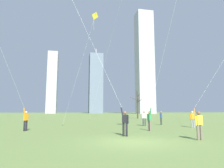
{
  "coord_description": "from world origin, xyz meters",
  "views": [
    {
      "loc": [
        -3.21,
        -10.36,
        1.63
      ],
      "look_at": [
        0.0,
        6.0,
        3.92
      ],
      "focal_mm": 31.53,
      "sensor_mm": 36.0,
      "label": 1
    }
  ],
  "objects_px": {
    "bystander_far_off_by_trees": "(161,117)",
    "distant_kite_high_overhead_yellow": "(94,21)",
    "kite_flyer_foreground_left_red": "(211,86)",
    "bystander_watching_nearby": "(199,124)",
    "kite_flyer_midfield_right_pink": "(13,88)",
    "distant_kite_drifting_left_orange": "(120,6)",
    "kite_flyer_far_back_green": "(105,77)",
    "kite_flyer_foreground_right_blue": "(157,86)",
    "bystander_strolling_midfield": "(144,118)",
    "bare_tree_leftmost": "(137,104)"
  },
  "relations": [
    {
      "from": "bystander_watching_nearby",
      "to": "bystander_strolling_midfield",
      "type": "height_order",
      "value": "same"
    },
    {
      "from": "kite_flyer_foreground_right_blue",
      "to": "bystander_far_off_by_trees",
      "type": "relative_size",
      "value": 7.9
    },
    {
      "from": "kite_flyer_foreground_left_red",
      "to": "bystander_watching_nearby",
      "type": "xyz_separation_m",
      "value": [
        -6.75,
        -7.42,
        -3.23
      ]
    },
    {
      "from": "bystander_strolling_midfield",
      "to": "bare_tree_leftmost",
      "type": "bearing_deg",
      "value": 73.42
    },
    {
      "from": "kite_flyer_foreground_left_red",
      "to": "bystander_watching_nearby",
      "type": "distance_m",
      "value": 10.54
    },
    {
      "from": "bystander_far_off_by_trees",
      "to": "distant_kite_high_overhead_yellow",
      "type": "xyz_separation_m",
      "value": [
        -7.54,
        6.71,
        14.55
      ]
    },
    {
      "from": "bystander_far_off_by_trees",
      "to": "bare_tree_leftmost",
      "type": "bearing_deg",
      "value": 79.61
    },
    {
      "from": "kite_flyer_far_back_green",
      "to": "kite_flyer_midfield_right_pink",
      "type": "height_order",
      "value": "kite_flyer_far_back_green"
    },
    {
      "from": "bystander_far_off_by_trees",
      "to": "distant_kite_drifting_left_orange",
      "type": "relative_size",
      "value": 0.07
    },
    {
      "from": "bystander_strolling_midfield",
      "to": "distant_kite_drifting_left_orange",
      "type": "height_order",
      "value": "distant_kite_drifting_left_orange"
    },
    {
      "from": "bystander_strolling_midfield",
      "to": "bare_tree_leftmost",
      "type": "height_order",
      "value": "bare_tree_leftmost"
    },
    {
      "from": "bystander_far_off_by_trees",
      "to": "bare_tree_leftmost",
      "type": "distance_m",
      "value": 19.77
    },
    {
      "from": "kite_flyer_foreground_right_blue",
      "to": "distant_kite_drifting_left_orange",
      "type": "height_order",
      "value": "distant_kite_drifting_left_orange"
    },
    {
      "from": "bystander_far_off_by_trees",
      "to": "kite_flyer_midfield_right_pink",
      "type": "bearing_deg",
      "value": -157.62
    },
    {
      "from": "bystander_strolling_midfield",
      "to": "distant_kite_high_overhead_yellow",
      "type": "bearing_deg",
      "value": 121.71
    },
    {
      "from": "kite_flyer_foreground_right_blue",
      "to": "bystander_strolling_midfield",
      "type": "relative_size",
      "value": 7.9
    },
    {
      "from": "kite_flyer_foreground_right_blue",
      "to": "distant_kite_high_overhead_yellow",
      "type": "xyz_separation_m",
      "value": [
        -3.66,
        14.53,
        11.92
      ]
    },
    {
      "from": "kite_flyer_foreground_right_blue",
      "to": "distant_kite_high_overhead_yellow",
      "type": "bearing_deg",
      "value": 104.13
    },
    {
      "from": "kite_flyer_far_back_green",
      "to": "kite_flyer_foreground_right_blue",
      "type": "xyz_separation_m",
      "value": [
        4.24,
        0.73,
        -0.47
      ]
    },
    {
      "from": "kite_flyer_midfield_right_pink",
      "to": "kite_flyer_foreground_left_red",
      "type": "distance_m",
      "value": 18.38
    },
    {
      "from": "kite_flyer_midfield_right_pink",
      "to": "kite_flyer_foreground_left_red",
      "type": "relative_size",
      "value": 0.81
    },
    {
      "from": "kite_flyer_midfield_right_pink",
      "to": "distant_kite_high_overhead_yellow",
      "type": "distance_m",
      "value": 19.03
    },
    {
      "from": "kite_flyer_foreground_left_red",
      "to": "distant_kite_drifting_left_orange",
      "type": "distance_m",
      "value": 22.28
    },
    {
      "from": "kite_flyer_foreground_left_red",
      "to": "bystander_watching_nearby",
      "type": "bearing_deg",
      "value": -132.28
    },
    {
      "from": "distant_kite_high_overhead_yellow",
      "to": "distant_kite_drifting_left_orange",
      "type": "height_order",
      "value": "distant_kite_drifting_left_orange"
    },
    {
      "from": "kite_flyer_far_back_green",
      "to": "bystander_far_off_by_trees",
      "type": "bearing_deg",
      "value": 46.48
    },
    {
      "from": "bystander_watching_nearby",
      "to": "bystander_strolling_midfield",
      "type": "distance_m",
      "value": 10.64
    },
    {
      "from": "bystander_watching_nearby",
      "to": "distant_kite_drifting_left_orange",
      "type": "distance_m",
      "value": 28.97
    },
    {
      "from": "kite_flyer_foreground_right_blue",
      "to": "bystander_watching_nearby",
      "type": "xyz_separation_m",
      "value": [
        0.64,
        -4.1,
        -2.63
      ]
    },
    {
      "from": "kite_flyer_far_back_green",
      "to": "distant_kite_high_overhead_yellow",
      "type": "relative_size",
      "value": 1.21
    },
    {
      "from": "kite_flyer_midfield_right_pink",
      "to": "bystander_far_off_by_trees",
      "type": "bearing_deg",
      "value": 22.38
    },
    {
      "from": "kite_flyer_midfield_right_pink",
      "to": "distant_kite_drifting_left_orange",
      "type": "distance_m",
      "value": 26.05
    },
    {
      "from": "kite_flyer_foreground_right_blue",
      "to": "kite_flyer_foreground_left_red",
      "type": "xyz_separation_m",
      "value": [
        7.39,
        3.33,
        0.59
      ]
    },
    {
      "from": "kite_flyer_far_back_green",
      "to": "bystander_strolling_midfield",
      "type": "height_order",
      "value": "kite_flyer_far_back_green"
    },
    {
      "from": "kite_flyer_midfield_right_pink",
      "to": "bystander_watching_nearby",
      "type": "distance_m",
      "value": 13.16
    },
    {
      "from": "kite_flyer_far_back_green",
      "to": "bystander_far_off_by_trees",
      "type": "height_order",
      "value": "kite_flyer_far_back_green"
    },
    {
      "from": "kite_flyer_midfield_right_pink",
      "to": "bare_tree_leftmost",
      "type": "height_order",
      "value": "kite_flyer_midfield_right_pink"
    },
    {
      "from": "kite_flyer_foreground_left_red",
      "to": "bystander_far_off_by_trees",
      "type": "xyz_separation_m",
      "value": [
        -3.5,
        4.49,
        -3.23
      ]
    },
    {
      "from": "kite_flyer_foreground_right_blue",
      "to": "kite_flyer_midfield_right_pink",
      "type": "xyz_separation_m",
      "value": [
        -10.91,
        1.73,
        -0.15
      ]
    },
    {
      "from": "kite_flyer_foreground_right_blue",
      "to": "kite_flyer_foreground_left_red",
      "type": "height_order",
      "value": "kite_flyer_foreground_left_red"
    },
    {
      "from": "kite_flyer_far_back_green",
      "to": "distant_kite_high_overhead_yellow",
      "type": "height_order",
      "value": "kite_flyer_far_back_green"
    },
    {
      "from": "bystander_strolling_midfield",
      "to": "distant_kite_drifting_left_orange",
      "type": "xyz_separation_m",
      "value": [
        -0.05,
        11.04,
        19.22
      ]
    },
    {
      "from": "bystander_watching_nearby",
      "to": "distant_kite_high_overhead_yellow",
      "type": "relative_size",
      "value": 0.09
    },
    {
      "from": "kite_flyer_far_back_green",
      "to": "bystander_watching_nearby",
      "type": "distance_m",
      "value": 6.69
    },
    {
      "from": "bystander_watching_nearby",
      "to": "bystander_strolling_midfield",
      "type": "relative_size",
      "value": 1.0
    },
    {
      "from": "kite_flyer_midfield_right_pink",
      "to": "distant_kite_high_overhead_yellow",
      "type": "height_order",
      "value": "distant_kite_high_overhead_yellow"
    },
    {
      "from": "bystander_far_off_by_trees",
      "to": "distant_kite_high_overhead_yellow",
      "type": "distance_m",
      "value": 17.71
    },
    {
      "from": "kite_flyer_midfield_right_pink",
      "to": "bystander_strolling_midfield",
      "type": "bearing_deg",
      "value": 21.48
    },
    {
      "from": "bystander_watching_nearby",
      "to": "distant_kite_high_overhead_yellow",
      "type": "distance_m",
      "value": 24.02
    },
    {
      "from": "distant_kite_drifting_left_orange",
      "to": "bystander_strolling_midfield",
      "type": "bearing_deg",
      "value": -89.75
    }
  ]
}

